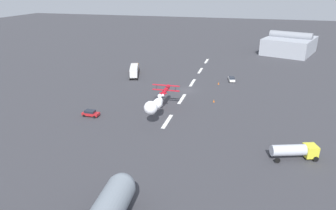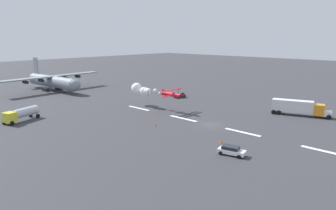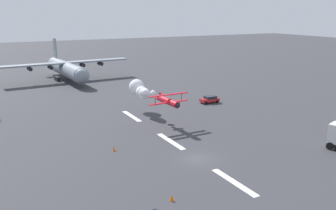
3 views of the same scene
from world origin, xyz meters
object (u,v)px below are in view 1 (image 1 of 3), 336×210
(traffic_cone_near, at_px, (219,83))
(traffic_cone_far, at_px, (214,101))
(stunt_biplane_red, at_px, (156,103))
(fuel_tanker_truck, at_px, (295,150))
(airport_staff_sedan, at_px, (232,79))
(followme_car_yellow, at_px, (91,113))
(semi_truck_orange, at_px, (134,70))

(traffic_cone_near, xyz_separation_m, traffic_cone_far, (16.43, 0.54, 0.00))
(stunt_biplane_red, relative_size, fuel_tanker_truck, 2.10)
(fuel_tanker_truck, height_order, traffic_cone_near, fuel_tanker_truck)
(stunt_biplane_red, bearing_deg, airport_staff_sedan, 157.81)
(traffic_cone_far, bearing_deg, stunt_biplane_red, -36.74)
(stunt_biplane_red, bearing_deg, traffic_cone_far, 143.26)
(stunt_biplane_red, bearing_deg, followme_car_yellow, -83.62)
(stunt_biplane_red, bearing_deg, semi_truck_orange, -151.34)
(stunt_biplane_red, xyz_separation_m, semi_truck_orange, (-34.55, -18.89, -2.46))
(semi_truck_orange, xyz_separation_m, followme_car_yellow, (36.38, 2.50, -1.30))
(fuel_tanker_truck, height_order, followme_car_yellow, fuel_tanker_truck)
(traffic_cone_near, bearing_deg, airport_staff_sedan, 140.16)
(traffic_cone_near, relative_size, traffic_cone_far, 1.00)
(stunt_biplane_red, relative_size, semi_truck_orange, 1.36)
(stunt_biplane_red, height_order, traffic_cone_near, stunt_biplane_red)
(semi_truck_orange, bearing_deg, fuel_tanker_truck, 47.66)
(semi_truck_orange, bearing_deg, followme_car_yellow, 3.94)
(followme_car_yellow, bearing_deg, semi_truck_orange, -176.06)
(fuel_tanker_truck, bearing_deg, followme_car_yellow, -99.71)
(semi_truck_orange, relative_size, traffic_cone_near, 18.15)
(stunt_biplane_red, height_order, fuel_tanker_truck, stunt_biplane_red)
(stunt_biplane_red, relative_size, traffic_cone_near, 24.61)
(fuel_tanker_truck, bearing_deg, airport_staff_sedan, -162.35)
(fuel_tanker_truck, relative_size, traffic_cone_far, 11.75)
(fuel_tanker_truck, height_order, traffic_cone_far, fuel_tanker_truck)
(fuel_tanker_truck, xyz_separation_m, traffic_cone_near, (-41.81, -18.55, -1.36))
(semi_truck_orange, height_order, traffic_cone_near, semi_truck_orange)
(airport_staff_sedan, xyz_separation_m, traffic_cone_near, (4.55, -3.80, -0.44))
(followme_car_yellow, xyz_separation_m, traffic_cone_near, (-33.93, 27.53, -0.44))
(semi_truck_orange, distance_m, fuel_tanker_truck, 65.73)
(semi_truck_orange, xyz_separation_m, fuel_tanker_truck, (44.27, 48.59, -0.38))
(airport_staff_sedan, distance_m, traffic_cone_far, 21.24)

